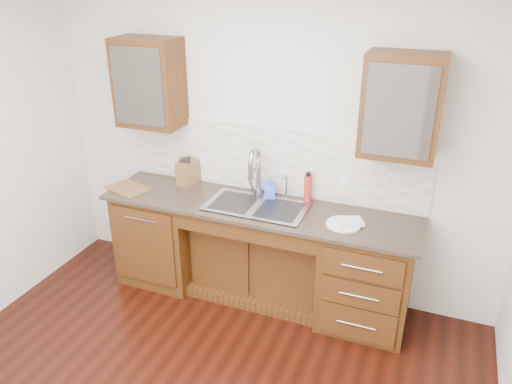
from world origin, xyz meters
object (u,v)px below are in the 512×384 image
at_px(cutting_board, 128,188).
at_px(plate, 343,224).
at_px(water_bottle, 308,189).
at_px(soap_bottle, 270,188).
at_px(knife_block, 188,172).

bearing_deg(cutting_board, plate, 1.20).
bearing_deg(water_bottle, plate, -38.45).
height_order(soap_bottle, plate, soap_bottle).
distance_m(knife_block, cutting_board, 0.55).
bearing_deg(soap_bottle, water_bottle, -7.81).
bearing_deg(water_bottle, cutting_board, -167.78).
distance_m(water_bottle, knife_block, 1.12).
bearing_deg(knife_block, plate, 3.07).
height_order(water_bottle, plate, water_bottle).
bearing_deg(soap_bottle, knife_block, 161.83).
xyz_separation_m(soap_bottle, knife_block, (-0.80, 0.02, 0.01)).
bearing_deg(plate, water_bottle, 141.55).
height_order(soap_bottle, water_bottle, water_bottle).
relative_size(plate, cutting_board, 0.76).
bearing_deg(knife_block, soap_bottle, 11.84).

